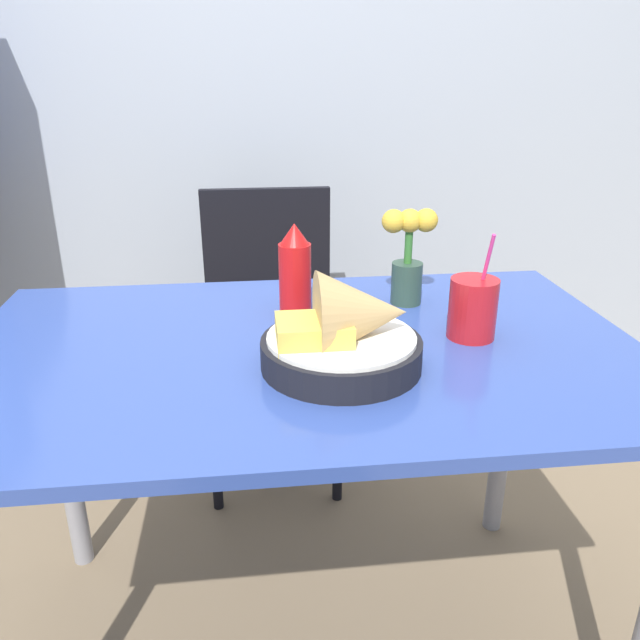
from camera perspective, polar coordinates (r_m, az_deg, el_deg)
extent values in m
cube|color=#9EA8B7|center=(2.29, -4.79, 23.77)|extent=(7.00, 0.06, 2.60)
cube|color=#334C9E|center=(1.16, -1.56, -2.81)|extent=(1.26, 0.78, 0.02)
cylinder|color=gray|center=(1.70, -22.37, -10.43)|extent=(0.05, 0.05, 0.73)
cylinder|color=gray|center=(1.76, 16.56, -8.44)|extent=(0.05, 0.05, 0.73)
cylinder|color=black|center=(1.86, -9.62, -11.42)|extent=(0.03, 0.03, 0.42)
cylinder|color=black|center=(1.87, 1.63, -10.87)|extent=(0.03, 0.03, 0.42)
cylinder|color=black|center=(2.17, -9.25, -6.21)|extent=(0.03, 0.03, 0.42)
cylinder|color=black|center=(2.18, 0.28, -5.77)|extent=(0.03, 0.03, 0.42)
cube|color=black|center=(1.91, -4.43, -2.69)|extent=(0.40, 0.40, 0.02)
cube|color=black|center=(2.00, -4.86, 5.60)|extent=(0.40, 0.03, 0.45)
cylinder|color=black|center=(1.07, 1.95, -3.04)|extent=(0.28, 0.28, 0.05)
cylinder|color=white|center=(1.05, 1.97, -1.61)|extent=(0.25, 0.25, 0.01)
cone|color=tan|center=(1.04, 3.87, 0.56)|extent=(0.15, 0.15, 0.15)
cube|color=#E5C14C|center=(1.03, -0.56, -1.13)|extent=(0.12, 0.10, 0.04)
cylinder|color=red|center=(1.29, -2.39, 3.79)|extent=(0.07, 0.07, 0.15)
cone|color=red|center=(1.26, -2.46, 7.88)|extent=(0.06, 0.06, 0.04)
cylinder|color=red|center=(1.21, 13.79, 1.02)|extent=(0.09, 0.09, 0.12)
cylinder|color=black|center=(1.21, 13.75, 0.61)|extent=(0.08, 0.08, 0.09)
cylinder|color=#EA3884|center=(1.19, 14.63, 3.38)|extent=(0.01, 0.07, 0.20)
cylinder|color=#2D4738|center=(1.36, 7.91, 3.36)|extent=(0.07, 0.07, 0.09)
cylinder|color=#33722D|center=(1.34, 8.10, 6.86)|extent=(0.02, 0.02, 0.08)
sphere|color=gold|center=(1.33, 8.22, 8.98)|extent=(0.05, 0.05, 0.05)
sphere|color=gold|center=(1.32, 6.74, 8.97)|extent=(0.05, 0.05, 0.05)
sphere|color=gold|center=(1.34, 9.68, 8.98)|extent=(0.05, 0.05, 0.05)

